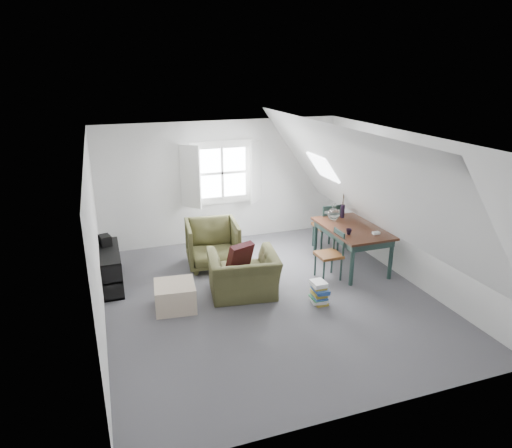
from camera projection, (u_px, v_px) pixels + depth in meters
name	position (u px, v px, depth m)	size (l,w,h in m)	color
floor	(268.00, 297.00, 7.33)	(5.50, 5.50, 0.00)	#515156
ceiling	(270.00, 141.00, 6.51)	(5.50, 5.50, 0.00)	white
wall_back	(222.00, 182.00, 9.37)	(5.00, 5.00, 0.00)	silver
wall_front	(368.00, 310.00, 4.46)	(5.00, 5.00, 0.00)	silver
wall_left	(95.00, 243.00, 6.15)	(5.50, 5.50, 0.00)	silver
wall_right	(407.00, 208.00, 7.69)	(5.50, 5.50, 0.00)	silver
slope_left	(164.00, 200.00, 6.27)	(5.50, 5.50, 0.00)	white
slope_right	(361.00, 182.00, 7.22)	(5.50, 5.50, 0.00)	white
dormer_window	(223.00, 173.00, 9.24)	(1.71, 0.35, 1.30)	white
skylight	(323.00, 167.00, 8.39)	(0.55, 0.75, 0.04)	white
armchair_near	(243.00, 294.00, 7.41)	(1.08, 0.95, 0.70)	#444422
armchair_far	(213.00, 265.00, 8.48)	(0.91, 0.94, 0.86)	#444422
throw_pillow	(240.00, 256.00, 7.34)	(0.42, 0.12, 0.42)	#380F13
ottoman	(175.00, 296.00, 6.94)	(0.60, 0.60, 0.40)	#C2AC92
dining_table	(352.00, 232.00, 8.23)	(0.92, 1.54, 0.77)	black
demijohn	(333.00, 214.00, 8.51)	(0.23, 0.23, 0.32)	silver
vase_twigs	(343.00, 210.00, 8.68)	(0.08, 0.09, 0.63)	black
cup	(349.00, 234.00, 7.85)	(0.10, 0.10, 0.09)	black
paper_box	(376.00, 233.00, 7.85)	(0.12, 0.08, 0.04)	white
dining_chair_far	(327.00, 225.00, 9.08)	(0.45, 0.45, 0.97)	brown
dining_chair_near	(330.00, 254.00, 7.85)	(0.41, 0.41, 0.87)	brown
media_shelf	(108.00, 271.00, 7.60)	(0.41, 1.23, 0.63)	black
electronics_box	(105.00, 241.00, 7.72)	(0.17, 0.23, 0.19)	black
magazine_stack	(319.00, 293.00, 7.07)	(0.28, 0.33, 0.37)	#B29933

